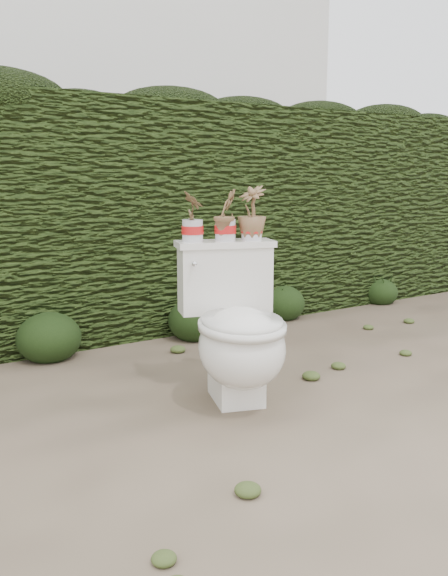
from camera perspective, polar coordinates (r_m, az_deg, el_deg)
ground at (r=3.16m, az=-1.55°, el=-9.94°), size 60.00×60.00×0.00m
hedge at (r=4.42m, az=-12.56°, el=6.35°), size 8.00×1.00×1.60m
house_wall at (r=8.84m, az=-19.55°, el=15.83°), size 8.00×3.50×4.00m
toilet at (r=2.97m, az=1.24°, el=-4.13°), size 0.65×0.79×0.78m
potted_plant_left at (r=3.07m, az=-2.97°, el=6.58°), size 0.10×0.13×0.24m
potted_plant_center at (r=3.11m, az=0.13°, el=6.72°), size 0.17×0.17×0.25m
potted_plant_right at (r=3.15m, az=2.62°, el=6.90°), size 0.19×0.19×0.26m
liriope_clump_2 at (r=3.87m, az=-16.10°, el=-4.09°), size 0.39×0.39×0.31m
liriope_clump_3 at (r=4.17m, az=-2.65°, el=-2.65°), size 0.38×0.38×0.31m
liriope_clump_4 at (r=4.77m, az=5.41°, el=-1.10°), size 0.36×0.36×0.29m
liriope_clump_5 at (r=5.48m, az=14.42°, el=-0.10°), size 0.30×0.30×0.24m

